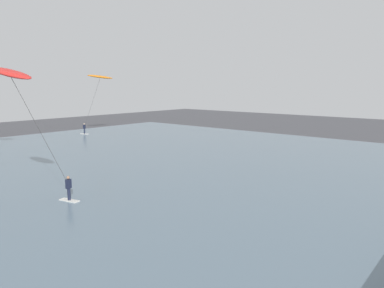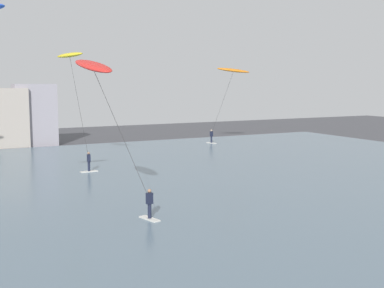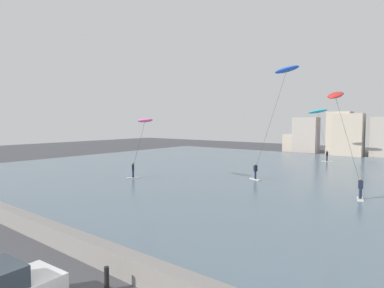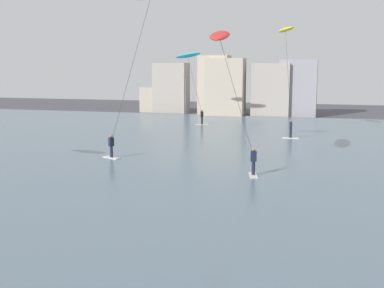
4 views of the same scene
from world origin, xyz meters
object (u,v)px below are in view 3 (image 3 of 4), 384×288
at_px(kitesurfer_pink, 144,126).
at_px(kitesurfer_red, 337,101).
at_px(kitesurfer_cyan, 318,116).
at_px(bollard_post, 107,279).
at_px(kitesurfer_blue, 283,83).

bearing_deg(kitesurfer_pink, kitesurfer_red, 19.95).
height_order(kitesurfer_red, kitesurfer_cyan, kitesurfer_red).
relative_size(bollard_post, kitesurfer_red, 0.10).
height_order(kitesurfer_cyan, kitesurfer_blue, kitesurfer_blue).
bearing_deg(kitesurfer_blue, kitesurfer_red, -22.41).
relative_size(bollard_post, kitesurfer_blue, 0.08).
relative_size(bollard_post, kitesurfer_cyan, 0.11).
bearing_deg(bollard_post, kitesurfer_blue, 99.00).
bearing_deg(kitesurfer_blue, bollard_post, -81.00).
xyz_separation_m(bollard_post, kitesurfer_cyan, (-6.63, 44.46, 6.47)).
xyz_separation_m(kitesurfer_red, kitesurfer_pink, (-16.67, -6.05, -2.09)).
height_order(bollard_post, kitesurfer_blue, kitesurfer_blue).
bearing_deg(kitesurfer_red, kitesurfer_pink, -160.05).
xyz_separation_m(kitesurfer_cyan, kitesurfer_pink, (-8.10, -28.84, -1.32)).
distance_m(bollard_post, kitesurfer_red, 22.93).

